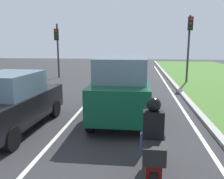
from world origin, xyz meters
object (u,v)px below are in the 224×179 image
motorcycle (152,156)px  traffic_light_near_right (189,37)px  rider_person (153,125)px  traffic_light_overhead_left (57,43)px  car_suv_ahead (122,88)px  car_sedan_left_lane (12,102)px

motorcycle → traffic_light_near_right: traffic_light_near_right is taller
rider_person → traffic_light_overhead_left: traffic_light_overhead_left is taller
rider_person → traffic_light_near_right: traffic_light_near_right is taller
car_suv_ahead → rider_person: bearing=-77.6°
car_sedan_left_lane → traffic_light_near_right: 12.79m
car_suv_ahead → traffic_light_near_right: traffic_light_near_right is taller
rider_person → traffic_light_overhead_left: bearing=116.5°
car_sedan_left_lane → rider_person: bearing=-27.3°
car_sedan_left_lane → traffic_light_overhead_left: bearing=104.5°
car_suv_ahead → rider_person: car_suv_ahead is taller
car_suv_ahead → traffic_light_overhead_left: size_ratio=1.05×
car_suv_ahead → traffic_light_near_right: size_ratio=0.97×
traffic_light_near_right → car_sedan_left_lane: bearing=-126.1°
rider_person → motorcycle: bearing=-90.5°
traffic_light_near_right → car_suv_ahead: bearing=-115.0°
car_sedan_left_lane → motorcycle: size_ratio=2.29×
car_suv_ahead → motorcycle: (0.92, -4.05, -0.60)m
car_suv_ahead → rider_person: (0.92, -4.00, 0.02)m
traffic_light_near_right → motorcycle: bearing=-103.7°
motorcycle → rider_person: size_ratio=1.63×
motorcycle → car_sedan_left_lane: bearing=150.6°
car_suv_ahead → traffic_light_near_right: (4.01, 8.60, 2.05)m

